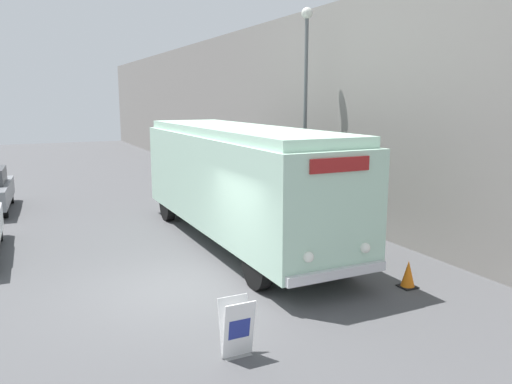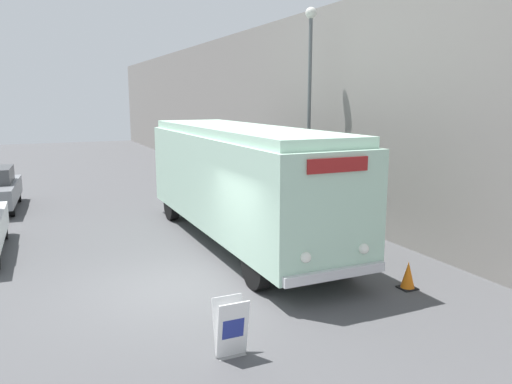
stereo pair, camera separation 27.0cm
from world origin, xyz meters
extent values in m
plane|color=#4C4C4F|center=(0.00, 0.00, 0.00)|extent=(80.00, 80.00, 0.00)
cube|color=gray|center=(6.87, 10.00, 3.55)|extent=(0.30, 60.00, 7.10)
cylinder|color=black|center=(1.69, -0.66, 0.53)|extent=(0.28, 1.05, 1.05)
cylinder|color=black|center=(3.84, -0.66, 0.53)|extent=(0.28, 1.05, 1.05)
cylinder|color=black|center=(1.69, 6.25, 0.53)|extent=(0.28, 1.05, 1.05)
cylinder|color=black|center=(3.84, 6.25, 0.53)|extent=(0.28, 1.05, 1.05)
cube|color=#B2DBC1|center=(2.76, 2.80, 1.80)|extent=(2.46, 9.70, 2.54)
cube|color=silver|center=(2.76, 2.80, 3.19)|extent=(2.26, 9.32, 0.24)
cube|color=silver|center=(2.76, -2.12, 0.65)|extent=(2.34, 0.12, 0.20)
sphere|color=white|center=(2.09, -2.09, 1.08)|extent=(0.22, 0.22, 0.22)
sphere|color=white|center=(3.44, -2.09, 1.08)|extent=(0.22, 0.22, 0.22)
cube|color=maroon|center=(2.76, -2.08, 2.82)|extent=(1.35, 0.06, 0.28)
cube|color=gray|center=(0.13, -3.10, 0.00)|extent=(0.47, 0.21, 0.01)
cube|color=white|center=(0.13, -3.19, 0.48)|extent=(0.52, 0.19, 0.96)
cube|color=white|center=(0.13, -3.02, 0.48)|extent=(0.52, 0.19, 0.96)
cube|color=navy|center=(0.13, -3.20, 0.50)|extent=(0.36, 0.06, 0.33)
cylinder|color=#595E60|center=(5.88, 4.30, 3.31)|extent=(0.12, 0.12, 6.63)
sphere|color=silver|center=(5.88, 4.30, 6.73)|extent=(0.36, 0.36, 0.36)
cylinder|color=black|center=(-3.44, 5.94, 0.33)|extent=(0.22, 0.66, 0.66)
cylinder|color=black|center=(-3.29, 9.05, 0.33)|extent=(0.22, 0.65, 0.65)
cylinder|color=black|center=(-3.11, 11.67, 0.33)|extent=(0.22, 0.65, 0.65)
cube|color=black|center=(4.69, -2.04, 0.01)|extent=(0.36, 0.36, 0.03)
cone|color=orange|center=(4.69, -2.04, 0.32)|extent=(0.30, 0.30, 0.58)
camera|label=1|loc=(-2.83, -9.89, 4.07)|focal=35.00mm
camera|label=2|loc=(-2.59, -10.00, 4.07)|focal=35.00mm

